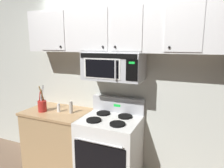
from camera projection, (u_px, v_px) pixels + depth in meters
name	position (u px, v px, depth m)	size (l,w,h in m)	color
back_wall	(120.00, 80.00, 2.85)	(5.20, 0.10, 2.70)	silver
stove_range	(110.00, 150.00, 2.69)	(0.76, 0.69, 1.12)	white
over_range_microwave	(114.00, 66.00, 2.58)	(0.76, 0.43, 0.35)	#B7BABF
upper_cabinets	(115.00, 30.00, 2.52)	(2.50, 0.36, 0.55)	silver
counter_segment	(59.00, 139.00, 3.02)	(0.93, 0.65, 0.90)	tan
utensil_crock_red	(42.00, 105.00, 2.88)	(0.12, 0.12, 0.38)	red
salt_shaker	(59.00, 108.00, 2.87)	(0.05, 0.05, 0.12)	white
pepper_mill	(71.00, 107.00, 2.81)	(0.05, 0.05, 0.17)	#B7B2A8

